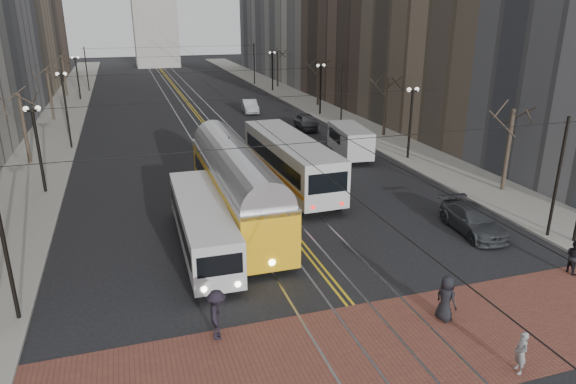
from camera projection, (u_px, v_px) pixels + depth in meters
ground at (341, 294)px, 22.14m from camera, size 260.00×260.00×0.00m
sidewalk_left at (62, 118)px, 58.21m from camera, size 5.00×140.00×0.15m
sidewalk_right at (310, 104)px, 66.84m from camera, size 5.00×140.00×0.15m
crosswalk_band at (385, 348)px, 18.55m from camera, size 25.00×6.00×0.01m
streetcar_rails at (194, 111)px, 62.55m from camera, size 4.80×130.00×0.02m
centre_lines at (194, 111)px, 62.55m from camera, size 0.42×130.00×0.01m
lamp_posts at (217, 112)px, 47.02m from camera, size 27.60×57.20×5.60m
street_trees at (206, 101)px, 52.86m from camera, size 31.68×53.28×5.60m
trolley_wires at (206, 92)px, 52.16m from camera, size 25.96×120.00×6.60m
transit_bus at (202, 226)px, 25.76m from camera, size 2.36×10.62×2.65m
streetcar at (236, 192)px, 29.35m from camera, size 2.77×14.83×3.50m
rear_bus at (290, 163)px, 35.22m from camera, size 3.18×13.14×3.41m
cargo_van at (350, 142)px, 42.36m from camera, size 2.91×6.06×2.58m
sedan_grey at (307, 122)px, 52.74m from camera, size 2.16×4.76×1.59m
sedan_silver at (250, 106)px, 61.47m from camera, size 2.08×4.84×1.55m
sedan_parked at (473, 220)px, 28.15m from camera, size 2.46×5.07×1.42m
pedestrian_a at (446, 298)px, 19.99m from camera, size 0.82×1.04×1.89m
pedestrian_b at (521, 353)px, 17.11m from camera, size 0.48×0.62×1.52m
pedestrian_c at (574, 256)px, 23.68m from camera, size 0.65×0.82×1.63m
pedestrian_d at (217, 315)px, 18.84m from camera, size 0.92×1.37×1.97m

